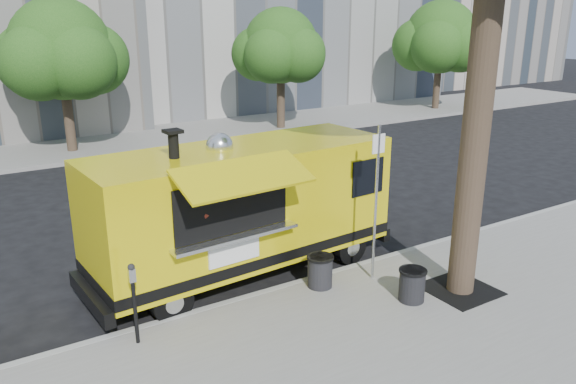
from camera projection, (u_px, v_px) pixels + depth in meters
The scene contains 13 objects.
ground at pixel (263, 274), 11.37m from camera, with size 120.00×120.00×0.00m, color black.
sidewalk at pixel (400, 372), 8.12m from camera, with size 60.00×6.00×0.15m, color gray.
curb at pixel (287, 288), 10.60m from camera, with size 60.00×0.14×0.16m, color #999993.
far_sidewalk at pixel (95, 145), 22.25m from camera, with size 60.00×5.00×0.15m, color gray.
tree_well at pixel (460, 289), 10.38m from camera, with size 1.20×1.20×0.02m, color black.
far_tree_b at pixel (61, 49), 19.96m from camera, with size 3.60×3.60×5.50m.
far_tree_c at pixel (281, 46), 24.32m from camera, with size 3.24×3.24×5.21m.
far_tree_d at pixel (441, 37), 29.49m from camera, with size 3.78×3.78×5.64m.
sign_post at pixel (376, 194), 10.35m from camera, with size 0.28×0.06×3.00m.
parking_meter at pixel (134, 294), 8.46m from camera, with size 0.11×0.11×1.33m.
food_truck at pixel (243, 206), 10.90m from camera, with size 6.42×3.22×3.09m.
trash_bin_left at pixel (412, 284), 9.91m from camera, with size 0.50×0.50×0.60m.
trash_bin_right at pixel (320, 270), 10.42m from camera, with size 0.50×0.50×0.61m.
Camera 1 is at (-5.07, -9.03, 5.01)m, focal length 35.00 mm.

